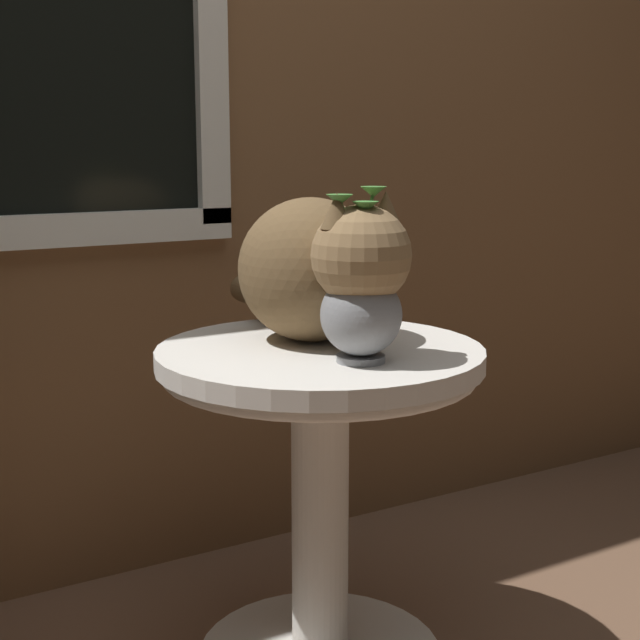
{
  "coord_description": "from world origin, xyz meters",
  "views": [
    {
      "loc": [
        -0.75,
        -1.23,
        0.99
      ],
      "look_at": [
        0.07,
        0.16,
        0.68
      ],
      "focal_mm": 51.55,
      "sensor_mm": 36.0,
      "label": 1
    }
  ],
  "objects": [
    {
      "name": "cat",
      "position": [
        0.08,
        0.19,
        0.77
      ],
      "size": [
        0.28,
        0.6,
        0.29
      ],
      "color": "brown",
      "rests_on": "wicker_side_table"
    },
    {
      "name": "wicker_side_table",
      "position": [
        0.07,
        0.16,
        0.43
      ],
      "size": [
        0.59,
        0.59,
        0.63
      ],
      "color": "silver",
      "rests_on": "ground_plane"
    },
    {
      "name": "pewter_vase_with_ivy",
      "position": [
        0.07,
        0.03,
        0.73
      ],
      "size": [
        0.14,
        0.14,
        0.29
      ],
      "color": "gray",
      "rests_on": "wicker_side_table"
    }
  ]
}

